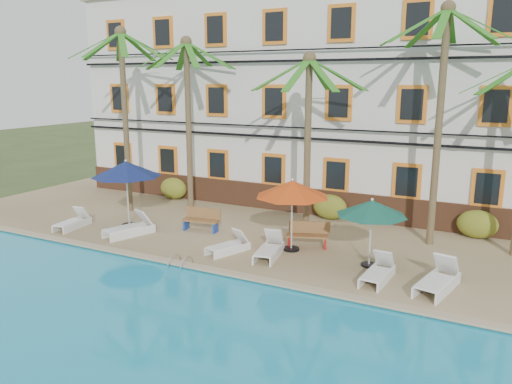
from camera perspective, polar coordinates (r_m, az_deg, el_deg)
The scene contains 24 objects.
ground at distance 16.97m, azimuth -3.48°, elevation -8.73°, with size 100.00×100.00×0.00m, color #384C23.
pool_deck at distance 21.15m, azimuth 3.42°, elevation -4.01°, with size 30.00×12.00×0.25m, color tan.
swimming_pool at distance 12.07m, azimuth -21.54°, elevation -18.57°, with size 26.00×12.00×0.20m, color #1A9AC4.
pool_coping at distance 16.16m, azimuth -5.13°, elevation -8.82°, with size 30.00×0.35×0.06m, color tan.
hotel_building at distance 24.93m, azimuth 8.27°, elevation 10.67°, with size 25.40×6.44×10.22m.
palm_a at distance 23.27m, azimuth -14.86°, elevation 10.63°, with size 4.45×4.45×8.23m.
palm_b at distance 22.76m, azimuth -7.80°, elevation 10.30°, with size 4.45×4.45×7.82m.
palm_c at distance 18.98m, azimuth 5.98°, elevation 8.40°, with size 4.45×4.45×6.97m.
palm_d at distance 18.78m, azimuth 20.42°, elevation 10.44°, with size 4.45×4.45×8.55m.
shrub_left at distance 25.74m, azimuth -9.40°, elevation 0.41°, with size 1.50×0.90×1.10m, color #275819.
shrub_mid at distance 21.94m, azimuth 8.45°, elevation -1.69°, with size 1.50×0.90×1.10m, color #275819.
shrub_right at distance 20.91m, azimuth 23.98°, elevation -3.38°, with size 1.50×0.90×1.10m, color #275819.
umbrella_blue at distance 20.90m, azimuth -14.63°, elevation 2.52°, with size 2.82×2.82×2.81m.
umbrella_red at distance 17.38m, azimuth 4.16°, elevation 0.34°, with size 2.62×2.62×2.62m.
umbrella_green at distance 16.30m, azimuth 13.09°, elevation -1.83°, with size 2.28×2.28×2.29m.
lounger_a at distance 21.83m, azimuth -20.20°, elevation -3.20°, with size 0.79×1.76×0.81m.
lounger_b at distance 20.14m, azimuth -14.22°, elevation -3.98°, with size 1.31×2.09×0.93m.
lounger_c at distance 17.67m, azimuth -3.14°, elevation -6.12°, with size 1.14×1.74×0.78m.
lounger_d at distance 17.22m, azimuth 1.53°, elevation -6.51°, with size 0.96×1.92×0.87m.
lounger_e at distance 15.70m, azimuth 13.75°, elevation -8.88°, with size 0.74×1.79×0.83m.
lounger_f at distance 15.51m, azimuth 20.06°, elevation -9.41°, with size 1.12×2.13×0.96m.
bench_left at distance 20.20m, azimuth -6.27°, elevation -3.11°, with size 1.55×0.66×0.93m.
bench_right at distance 18.27m, azimuth 5.89°, elevation -4.82°, with size 1.57×0.94×0.93m.
pool_ladder at distance 16.68m, azimuth -8.61°, elevation -8.33°, with size 0.54×0.74×0.74m.
Camera 1 is at (8.08, -13.59, 6.18)m, focal length 35.00 mm.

